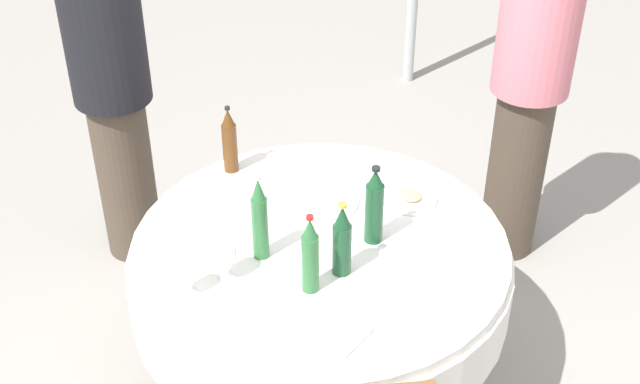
{
  "coord_description": "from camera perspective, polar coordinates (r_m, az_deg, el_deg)",
  "views": [
    {
      "loc": [
        -1.8,
        1.51,
        2.6
      ],
      "look_at": [
        0.0,
        0.0,
        0.96
      ],
      "focal_mm": 47.57,
      "sensor_mm": 36.0,
      "label": 1
    }
  ],
  "objects": [
    {
      "name": "folded_napkin",
      "position": [
        2.64,
        1.36,
        -9.44
      ],
      "size": [
        0.17,
        0.17,
        0.02
      ],
      "primitive_type": "cube",
      "rotation": [
        0.0,
        0.0,
        0.21
      ],
      "color": "white",
      "rests_on": "dining_table"
    },
    {
      "name": "person_east",
      "position": [
        3.83,
        13.82,
        6.39
      ],
      "size": [
        0.34,
        0.34,
        1.6
      ],
      "rotation": [
        0.0,
        0.0,
        3.23
      ],
      "color": "#4C3F33",
      "rests_on": "ground_plane"
    },
    {
      "name": "bottle_brown_outer",
      "position": [
        3.33,
        -6.1,
        3.41
      ],
      "size": [
        0.06,
        0.06,
        0.29
      ],
      "color": "#593314",
      "rests_on": "dining_table"
    },
    {
      "name": "wine_glass_south",
      "position": [
        2.81,
        -6.42,
        -4.16
      ],
      "size": [
        0.08,
        0.08,
        0.14
      ],
      "color": "white",
      "rests_on": "dining_table"
    },
    {
      "name": "spoon_east",
      "position": [
        2.81,
        4.46,
        -6.6
      ],
      "size": [
        0.13,
        0.14,
        0.0
      ],
      "primitive_type": "cube",
      "rotation": [
        0.0,
        0.0,
        3.98
      ],
      "color": "silver",
      "rests_on": "dining_table"
    },
    {
      "name": "bottle_dark_green_front",
      "position": [
        2.93,
        3.67,
        -0.99
      ],
      "size": [
        0.07,
        0.07,
        0.31
      ],
      "color": "#194728",
      "rests_on": "dining_table"
    },
    {
      "name": "person_outer",
      "position": [
        3.82,
        -13.72,
        6.29
      ],
      "size": [
        0.34,
        0.34,
        1.59
      ],
      "rotation": [
        0.0,
        0.0,
        -1.49
      ],
      "color": "#4C3F33",
      "rests_on": "ground_plane"
    },
    {
      "name": "plate_inner",
      "position": [
        3.21,
        6.08,
        -0.42
      ],
      "size": [
        0.2,
        0.2,
        0.04
      ],
      "color": "white",
      "rests_on": "dining_table"
    },
    {
      "name": "bottle_dark_green_south",
      "position": [
        2.8,
        1.49,
        -3.31
      ],
      "size": [
        0.06,
        0.06,
        0.28
      ],
      "color": "#194728",
      "rests_on": "dining_table"
    },
    {
      "name": "wine_glass_mid",
      "position": [
        2.77,
        -8.93,
        -5.28
      ],
      "size": [
        0.07,
        0.07,
        0.13
      ],
      "color": "white",
      "rests_on": "dining_table"
    },
    {
      "name": "dining_table",
      "position": [
        3.09,
        -0.0,
        -5.59
      ],
      "size": [
        1.37,
        1.37,
        0.74
      ],
      "color": "white",
      "rests_on": "ground_plane"
    },
    {
      "name": "bottle_green_east",
      "position": [
        2.86,
        -4.08,
        -1.87
      ],
      "size": [
        0.06,
        0.06,
        0.33
      ],
      "color": "#2D6B38",
      "rests_on": "dining_table"
    },
    {
      "name": "bottle_green_mid",
      "position": [
        2.72,
        -0.67,
        -4.32
      ],
      "size": [
        0.06,
        0.06,
        0.3
      ],
      "color": "#2D6B38",
      "rests_on": "dining_table"
    },
    {
      "name": "plate_left",
      "position": [
        3.19,
        0.31,
        -0.59
      ],
      "size": [
        0.26,
        0.26,
        0.02
      ],
      "color": "white",
      "rests_on": "dining_table"
    }
  ]
}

